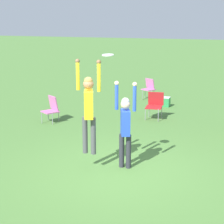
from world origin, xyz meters
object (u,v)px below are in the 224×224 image
at_px(person_defending, 125,123).
at_px(camping_chair_0, 149,87).
at_px(camping_chair_1, 155,104).
at_px(cooler_box, 164,102).
at_px(person_jumping, 89,104).
at_px(frisbee, 108,55).
at_px(camping_chair_2, 52,108).

bearing_deg(person_defending, camping_chair_0, 167.34).
bearing_deg(camping_chair_1, cooler_box, -94.48).
bearing_deg(person_jumping, frisbee, -112.91).
height_order(person_jumping, cooler_box, person_jumping).
bearing_deg(camping_chair_0, person_defending, 131.43).
distance_m(camping_chair_0, cooler_box, 1.58).
xyz_separation_m(camping_chair_0, cooler_box, (0.99, -1.18, -0.34)).
relative_size(frisbee, camping_chair_1, 0.28).
height_order(camping_chair_0, cooler_box, camping_chair_0).
xyz_separation_m(person_jumping, camping_chair_1, (0.20, 5.01, -1.01)).
xyz_separation_m(camping_chair_1, camping_chair_2, (-3.17, -1.72, -0.05)).
height_order(person_jumping, camping_chair_2, person_jumping).
height_order(person_jumping, person_defending, person_jumping).
bearing_deg(camping_chair_1, frisbee, 84.37).
bearing_deg(person_jumping, camping_chair_1, -27.20).
distance_m(frisbee, cooler_box, 7.44).
bearing_deg(cooler_box, frisbee, -86.56).
distance_m(person_defending, cooler_box, 6.75).
bearing_deg(cooler_box, camping_chair_0, 129.95).
bearing_deg(camping_chair_2, person_jumping, 161.86).
height_order(person_jumping, frisbee, frisbee).
bearing_deg(camping_chair_0, frisbee, 128.95).
height_order(person_defending, frisbee, frisbee).
height_order(frisbee, camping_chair_2, frisbee).
bearing_deg(person_jumping, camping_chair_0, -18.38).
relative_size(camping_chair_0, camping_chair_1, 0.95).
bearing_deg(frisbee, camping_chair_1, 93.10).
distance_m(person_defending, frisbee, 1.65).
bearing_deg(cooler_box, camping_chair_1, -85.74).
bearing_deg(cooler_box, person_defending, -83.88).
xyz_separation_m(person_defending, cooler_box, (-0.71, 6.65, -0.90)).
bearing_deg(camping_chair_2, frisbee, 166.20).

